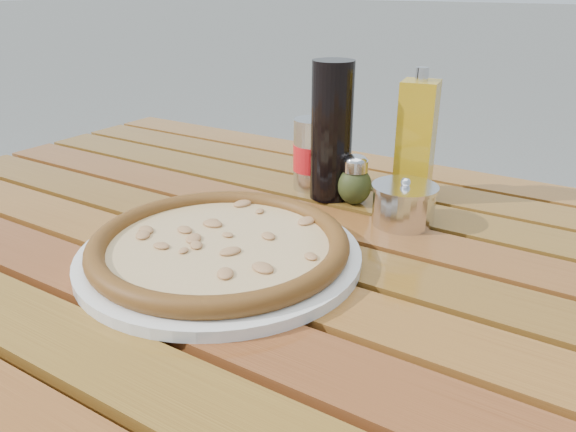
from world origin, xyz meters
The scene contains 9 objects.
table centered at (0.00, 0.00, 0.67)m, with size 1.40×0.90×0.75m.
plate centered at (-0.03, -0.09, 0.76)m, with size 0.36×0.36×0.01m, color white.
pizza centered at (-0.03, -0.09, 0.77)m, with size 0.41×0.41×0.03m.
pepper_shaker centered at (-0.03, 0.20, 0.79)m, with size 0.06×0.06×0.08m.
oregano_shaker centered at (0.02, 0.18, 0.79)m, with size 0.06×0.06×0.08m.
dark_bottle centered at (-0.02, 0.19, 0.86)m, with size 0.07×0.07×0.22m, color black.
soda_can centered at (-0.07, 0.21, 0.81)m, with size 0.08×0.08×0.12m.
olive_oil_cruet centered at (0.09, 0.26, 0.85)m, with size 0.06×0.06×0.21m.
parmesan_tin centered at (0.12, 0.15, 0.78)m, with size 0.12×0.12×0.07m.
Camera 1 is at (0.38, -0.58, 1.08)m, focal length 35.00 mm.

